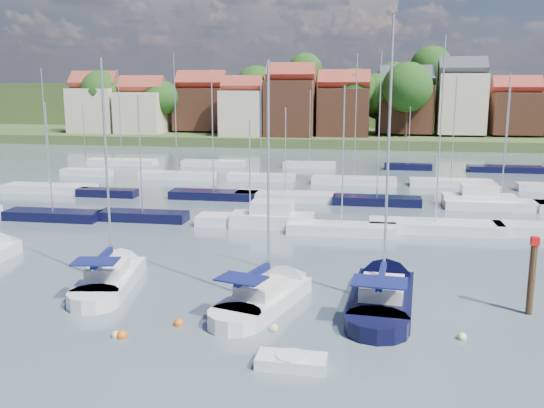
# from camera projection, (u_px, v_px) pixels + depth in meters

# --- Properties ---
(ground) EXTENTS (260.00, 260.00, 0.00)m
(ground) POSITION_uv_depth(u_px,v_px,m) (346.00, 189.00, 70.06)
(ground) COLOR #43555C
(ground) RESTS_ON ground
(sailboat_left) EXTENTS (4.45, 11.07, 14.67)m
(sailboat_left) POSITION_uv_depth(u_px,v_px,m) (116.00, 274.00, 37.72)
(sailboat_left) COLOR silver
(sailboat_left) RESTS_ON ground
(sailboat_centre) EXTENTS (5.72, 10.91, 14.39)m
(sailboat_centre) POSITION_uv_depth(u_px,v_px,m) (274.00, 293.00, 34.30)
(sailboat_centre) COLOR silver
(sailboat_centre) RESTS_ON ground
(sailboat_navy) EXTENTS (4.16, 12.41, 16.86)m
(sailboat_navy) POSITION_uv_depth(u_px,v_px,m) (384.00, 290.00, 34.82)
(sailboat_navy) COLOR black
(sailboat_navy) RESTS_ON ground
(tender) EXTENTS (3.05, 1.47, 0.65)m
(tender) POSITION_uv_depth(u_px,v_px,m) (291.00, 361.00, 26.14)
(tender) COLOR silver
(tender) RESTS_ON ground
(timber_piling) EXTENTS (0.40, 0.40, 6.48)m
(timber_piling) POSITION_uv_depth(u_px,v_px,m) (530.00, 293.00, 31.96)
(timber_piling) COLOR #4C331E
(timber_piling) RESTS_ON ground
(buoy_b) EXTENTS (0.54, 0.54, 0.54)m
(buoy_b) POSITION_uv_depth(u_px,v_px,m) (122.00, 338.00, 29.20)
(buoy_b) COLOR #D85914
(buoy_b) RESTS_ON ground
(buoy_c) EXTENTS (0.50, 0.50, 0.50)m
(buoy_c) POSITION_uv_depth(u_px,v_px,m) (179.00, 325.00, 30.69)
(buoy_c) COLOR #D85914
(buoy_c) RESTS_ON ground
(buoy_d) EXTENTS (0.48, 0.48, 0.48)m
(buoy_d) POSITION_uv_depth(u_px,v_px,m) (274.00, 331.00, 30.03)
(buoy_d) COLOR beige
(buoy_d) RESTS_ON ground
(buoy_e) EXTENTS (0.51, 0.51, 0.51)m
(buoy_e) POSITION_uv_depth(u_px,v_px,m) (382.00, 284.00, 36.97)
(buoy_e) COLOR #D85914
(buoy_e) RESTS_ON ground
(buoy_f) EXTENTS (0.47, 0.47, 0.47)m
(buoy_f) POSITION_uv_depth(u_px,v_px,m) (462.00, 339.00, 29.03)
(buoy_f) COLOR beige
(buoy_f) RESTS_ON ground
(buoy_g) EXTENTS (0.43, 0.43, 0.43)m
(buoy_g) POSITION_uv_depth(u_px,v_px,m) (116.00, 337.00, 29.25)
(buoy_g) COLOR beige
(buoy_g) RESTS_ON ground
(marina_field) EXTENTS (79.62, 41.41, 15.93)m
(marina_field) POSITION_uv_depth(u_px,v_px,m) (362.00, 193.00, 64.97)
(marina_field) COLOR silver
(marina_field) RESTS_ON ground
(far_shore_town) EXTENTS (212.46, 90.00, 22.27)m
(far_shore_town) POSITION_uv_depth(u_px,v_px,m) (372.00, 112.00, 158.40)
(far_shore_town) COLOR #45582C
(far_shore_town) RESTS_ON ground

